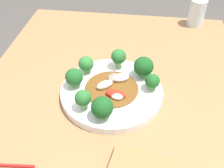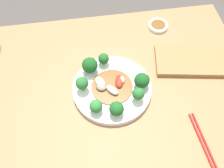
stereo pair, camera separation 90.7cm
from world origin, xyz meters
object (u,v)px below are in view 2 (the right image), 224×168
at_px(broccoli_northwest, 138,94).
at_px(plate, 112,89).
at_px(broccoli_south, 104,59).
at_px(chopsticks, 205,145).
at_px(broccoli_east, 82,83).
at_px(cutting_board, 189,61).
at_px(broccoli_west, 142,81).
at_px(stirfry_center, 111,85).
at_px(sauce_dish, 158,26).
at_px(broccoli_southeast, 90,65).
at_px(broccoli_northeast, 96,106).
at_px(broccoli_north, 117,109).

bearing_deg(broccoli_northwest, plate, -38.02).
distance_m(broccoli_south, chopsticks, 0.47).
xyz_separation_m(plate, broccoli_northwest, (-0.08, 0.06, 0.05)).
relative_size(broccoli_east, broccoli_south, 1.23).
height_order(plate, cutting_board, plate).
xyz_separation_m(broccoli_northwest, broccoli_south, (0.10, -0.18, -0.01)).
bearing_deg(broccoli_west, broccoli_east, -4.65).
height_order(stirfry_center, cutting_board, stirfry_center).
bearing_deg(cutting_board, broccoli_west, 23.30).
height_order(broccoli_northwest, sauce_dish, broccoli_northwest).
bearing_deg(stirfry_center, broccoli_southeast, -50.08).
xyz_separation_m(broccoli_southeast, cutting_board, (-0.40, 0.00, -0.05)).
bearing_deg(sauce_dish, stirfry_center, 49.06).
bearing_deg(broccoli_east, broccoli_southeast, -114.57).
bearing_deg(sauce_dish, broccoli_east, 38.94).
bearing_deg(broccoli_southeast, chopsticks, 134.80).
bearing_deg(stirfry_center, cutting_board, -166.26).
xyz_separation_m(broccoli_south, broccoli_northeast, (0.05, 0.20, 0.00)).
distance_m(chopsticks, sauce_dish, 0.56).
bearing_deg(broccoli_east, broccoli_west, 175.35).
xyz_separation_m(stirfry_center, sauce_dish, (-0.25, -0.29, -0.02)).
bearing_deg(cutting_board, sauce_dish, -70.85).
height_order(broccoli_northwest, chopsticks, broccoli_northwest).
bearing_deg(broccoli_southeast, cutting_board, 179.80).
relative_size(broccoli_east, broccoli_northwest, 1.08).
bearing_deg(chopsticks, broccoli_west, -56.65).
bearing_deg(plate, broccoli_west, 174.25).
bearing_deg(broccoli_northeast, broccoli_north, 163.13).
distance_m(broccoli_northwest, broccoli_south, 0.20).
bearing_deg(broccoli_south, chopsticks, 127.60).
xyz_separation_m(broccoli_northwest, stirfry_center, (0.09, -0.07, -0.03)).
bearing_deg(broccoli_south, sauce_dish, -145.42).
distance_m(broccoli_north, cutting_board, 0.38).
bearing_deg(stirfry_center, broccoli_east, -2.01).
distance_m(plate, broccoli_west, 0.12).
relative_size(plate, broccoli_southeast, 4.44).
height_order(broccoli_south, broccoli_north, broccoli_north).
bearing_deg(broccoli_northeast, sauce_dish, -129.81).
xyz_separation_m(broccoli_northeast, sauce_dish, (-0.32, -0.38, -0.05)).
xyz_separation_m(plate, cutting_board, (-0.33, -0.08, -0.00)).
relative_size(broccoli_south, broccoli_north, 0.89).
distance_m(broccoli_southeast, broccoli_north, 0.21).
xyz_separation_m(plate, chopsticks, (-0.27, 0.26, -0.01)).
distance_m(broccoli_north, stirfry_center, 0.11).
xyz_separation_m(plate, broccoli_east, (0.11, -0.01, 0.05)).
bearing_deg(broccoli_north, broccoli_west, -137.93).
distance_m(broccoli_southeast, stirfry_center, 0.11).
xyz_separation_m(broccoli_north, chopsticks, (-0.27, 0.15, -0.05)).
relative_size(broccoli_northwest, broccoli_south, 1.14).
xyz_separation_m(broccoli_northwest, broccoli_southeast, (0.15, -0.15, -0.00)).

